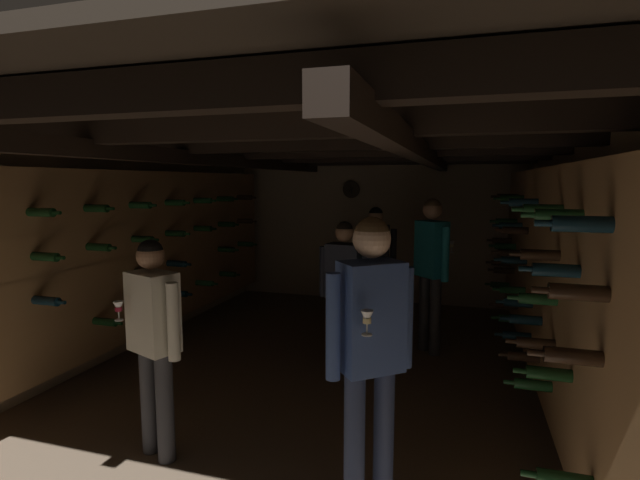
% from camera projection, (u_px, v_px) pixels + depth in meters
% --- Properties ---
extents(ground_plane, '(8.40, 8.40, 0.00)m').
position_uv_depth(ground_plane, '(316.00, 376.00, 4.75)').
color(ground_plane, '#7A6651').
extents(room_shell, '(4.72, 6.52, 2.41)m').
position_uv_depth(room_shell, '(324.00, 232.00, 4.84)').
color(room_shell, tan).
rests_on(room_shell, ground_plane).
extents(wine_crate_stack, '(0.52, 0.35, 0.60)m').
position_uv_depth(wine_crate_stack, '(352.00, 296.00, 6.83)').
color(wine_crate_stack, '#A37547').
rests_on(wine_crate_stack, ground_plane).
extents(display_bottle, '(0.08, 0.08, 0.35)m').
position_uv_depth(display_bottle, '(346.00, 266.00, 6.77)').
color(display_bottle, black).
rests_on(display_bottle, wine_crate_stack).
extents(person_host_center, '(0.54, 0.26, 1.54)m').
position_uv_depth(person_host_center, '(344.00, 283.00, 4.78)').
color(person_host_center, '#232D4C').
rests_on(person_host_center, ground_plane).
extents(person_guest_far_right, '(0.45, 0.41, 1.75)m').
position_uv_depth(person_guest_far_right, '(431.00, 259.00, 5.29)').
color(person_guest_far_right, '#2D2D33').
rests_on(person_guest_far_right, ground_plane).
extents(person_guest_near_left, '(0.51, 0.33, 1.55)m').
position_uv_depth(person_guest_near_left, '(154.00, 329.00, 3.26)').
color(person_guest_near_left, '#2D2D33').
rests_on(person_guest_near_left, ground_plane).
extents(person_guest_near_right, '(0.44, 0.44, 1.75)m').
position_uv_depth(person_guest_near_right, '(371.00, 337.00, 2.66)').
color(person_guest_near_right, '#232D4C').
rests_on(person_guest_near_right, ground_plane).
extents(person_guest_rear_center, '(0.54, 0.24, 1.61)m').
position_uv_depth(person_guest_rear_center, '(375.00, 257.00, 6.10)').
color(person_guest_rear_center, brown).
rests_on(person_guest_rear_center, ground_plane).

